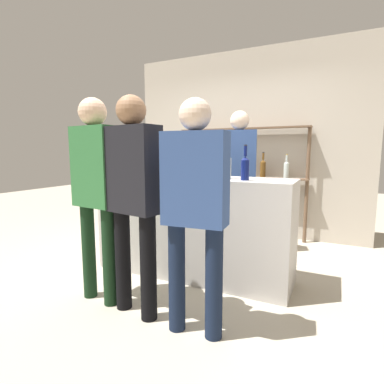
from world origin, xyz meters
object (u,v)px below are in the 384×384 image
(counter_bottle_1, at_px, (161,164))
(counter_bottle_4, at_px, (245,167))
(counter_bottle_3, at_px, (227,165))
(counter_bottle_5, at_px, (122,163))
(counter_bottle_2, at_px, (137,163))
(customer_center, at_px, (133,190))
(customer_left, at_px, (96,183))
(wine_glass, at_px, (180,165))
(customer_right, at_px, (195,201))
(cork_jar, at_px, (212,170))
(server_behind_counter, at_px, (239,169))
(counter_bottle_0, at_px, (136,163))

(counter_bottle_1, height_order, counter_bottle_4, counter_bottle_1)
(counter_bottle_3, distance_m, counter_bottle_5, 1.26)
(counter_bottle_2, height_order, customer_center, customer_center)
(counter_bottle_1, relative_size, counter_bottle_3, 0.97)
(counter_bottle_5, bearing_deg, customer_left, -64.18)
(wine_glass, bearing_deg, customer_right, -56.62)
(customer_left, bearing_deg, counter_bottle_3, -40.00)
(customer_center, bearing_deg, cork_jar, -6.53)
(counter_bottle_3, xyz_separation_m, customer_center, (-0.45, -0.85, -0.16))
(counter_bottle_4, bearing_deg, wine_glass, 170.30)
(server_behind_counter, height_order, customer_center, server_behind_counter)
(counter_bottle_1, distance_m, server_behind_counter, 1.10)
(counter_bottle_1, xyz_separation_m, wine_glass, (0.21, 0.05, -0.01))
(counter_bottle_3, bearing_deg, counter_bottle_4, -18.14)
(counter_bottle_0, distance_m, customer_left, 0.70)
(counter_bottle_0, height_order, counter_bottle_2, same)
(counter_bottle_4, bearing_deg, customer_right, -97.32)
(cork_jar, bearing_deg, customer_left, -127.88)
(counter_bottle_1, relative_size, counter_bottle_4, 1.02)
(server_behind_counter, bearing_deg, cork_jar, -12.89)
(counter_bottle_1, bearing_deg, customer_right, -47.25)
(customer_left, bearing_deg, customer_center, -88.40)
(counter_bottle_0, relative_size, customer_left, 0.20)
(counter_bottle_1, relative_size, customer_center, 0.19)
(counter_bottle_1, bearing_deg, counter_bottle_4, -4.64)
(wine_glass, bearing_deg, counter_bottle_5, -176.27)
(cork_jar, xyz_separation_m, customer_left, (-0.68, -0.88, -0.08))
(cork_jar, height_order, customer_left, customer_left)
(counter_bottle_3, bearing_deg, wine_glass, 173.54)
(cork_jar, bearing_deg, server_behind_counter, 90.25)
(cork_jar, bearing_deg, wine_glass, -179.48)
(counter_bottle_3, relative_size, counter_bottle_4, 1.05)
(counter_bottle_3, bearing_deg, cork_jar, 160.16)
(counter_bottle_3, bearing_deg, counter_bottle_5, 179.42)
(counter_bottle_5, relative_size, server_behind_counter, 0.19)
(cork_jar, bearing_deg, counter_bottle_4, -18.95)
(cork_jar, relative_size, server_behind_counter, 0.08)
(counter_bottle_1, distance_m, cork_jar, 0.57)
(counter_bottle_5, bearing_deg, cork_jar, 2.68)
(customer_center, bearing_deg, counter_bottle_2, 44.90)
(counter_bottle_0, height_order, wine_glass, counter_bottle_0)
(counter_bottle_2, height_order, counter_bottle_5, counter_bottle_2)
(counter_bottle_1, xyz_separation_m, customer_right, (0.83, -0.89, -0.19))
(counter_bottle_0, height_order, customer_left, customer_left)
(wine_glass, height_order, customer_center, customer_center)
(counter_bottle_5, distance_m, customer_left, 0.93)
(customer_center, bearing_deg, wine_glass, 15.32)
(counter_bottle_5, distance_m, cork_jar, 1.08)
(counter_bottle_0, bearing_deg, server_behind_counter, 54.63)
(wine_glass, distance_m, server_behind_counter, 0.97)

